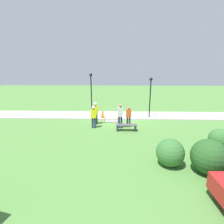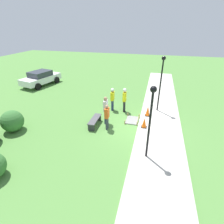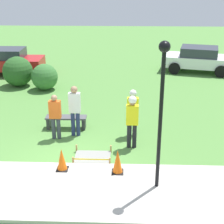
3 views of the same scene
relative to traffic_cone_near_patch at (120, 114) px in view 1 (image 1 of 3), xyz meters
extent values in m
plane|color=#51843D|center=(-0.04, 0.38, -0.43)|extent=(60.00, 60.00, 0.00)
cube|color=#BCB7AD|center=(-0.04, -0.95, -0.38)|extent=(28.00, 2.65, 0.10)
cube|color=gray|center=(0.81, 0.86, -0.40)|extent=(1.12, 0.80, 0.06)
cube|color=tan|center=(0.25, 0.45, -0.30)|extent=(0.05, 0.05, 0.26)
cube|color=tan|center=(1.37, 0.45, -0.30)|extent=(0.05, 0.05, 0.26)
cube|color=tan|center=(0.25, 1.26, -0.30)|extent=(0.05, 0.05, 0.26)
cube|color=tan|center=(1.37, 1.26, -0.30)|extent=(0.05, 0.05, 0.26)
cube|color=yellow|center=(0.81, 0.45, -0.24)|extent=(1.12, 0.00, 0.04)
cube|color=black|center=(0.00, 0.00, -0.32)|extent=(0.34, 0.34, 0.02)
cone|color=orange|center=(0.00, 0.00, 0.02)|extent=(0.29, 0.29, 0.64)
cube|color=black|center=(1.62, -0.10, -0.32)|extent=(0.34, 0.34, 0.02)
cone|color=orange|center=(1.62, -0.10, 0.04)|extent=(0.29, 0.29, 0.69)
cube|color=#2D2D33|center=(-1.04, 3.10, -0.22)|extent=(0.12, 0.40, 0.41)
cube|color=#2D2D33|center=(0.28, 3.10, -0.22)|extent=(0.12, 0.40, 0.41)
cube|color=#4C4C51|center=(-0.38, 3.10, 0.02)|extent=(1.52, 0.44, 0.06)
cylinder|color=black|center=(1.96, 1.65, -0.01)|extent=(0.14, 0.14, 0.85)
cylinder|color=black|center=(2.14, 1.65, -0.01)|extent=(0.14, 0.14, 0.85)
cube|color=yellow|center=(2.05, 1.65, 0.75)|extent=(0.40, 0.22, 0.67)
sphere|color=#A37A5B|center=(2.05, 1.65, 1.20)|extent=(0.23, 0.23, 0.23)
sphere|color=white|center=(2.05, 1.65, 1.26)|extent=(0.26, 0.26, 0.26)
cylinder|color=navy|center=(2.00, 2.56, -0.03)|extent=(0.14, 0.14, 0.80)
cylinder|color=navy|center=(2.18, 2.56, -0.03)|extent=(0.14, 0.14, 0.80)
cube|color=yellow|center=(2.09, 2.56, 0.69)|extent=(0.40, 0.22, 0.64)
sphere|color=brown|center=(2.09, 2.56, 1.12)|extent=(0.22, 0.22, 0.22)
sphere|color=white|center=(2.09, 2.56, 1.18)|extent=(0.25, 0.25, 0.25)
cylinder|color=#383D47|center=(-0.68, 2.22, -0.03)|extent=(0.14, 0.14, 0.79)
cylinder|color=#383D47|center=(-0.50, 2.22, -0.03)|extent=(0.14, 0.14, 0.79)
cube|color=#E55B1E|center=(-0.59, 2.22, 0.67)|extent=(0.40, 0.22, 0.63)
sphere|color=#A37A5B|center=(-0.59, 2.22, 1.09)|extent=(0.21, 0.21, 0.21)
cylinder|color=navy|center=(-0.03, 2.49, 0.02)|extent=(0.14, 0.14, 0.90)
cylinder|color=navy|center=(0.15, 2.49, 0.02)|extent=(0.14, 0.14, 0.90)
cube|color=silver|center=(0.06, 2.49, 0.83)|extent=(0.40, 0.22, 0.71)
sphere|color=#A37A5B|center=(0.06, 2.49, 1.31)|extent=(0.24, 0.24, 0.24)
cylinder|color=black|center=(2.69, -0.74, 1.51)|extent=(0.10, 0.10, 3.68)
sphere|color=black|center=(2.69, -0.74, 3.44)|extent=(0.28, 0.28, 0.28)
cylinder|color=black|center=(-2.65, -0.35, 1.34)|extent=(0.10, 0.10, 3.33)
sphere|color=black|center=(-2.65, -0.35, 3.10)|extent=(0.28, 0.28, 0.28)
sphere|color=#285623|center=(-3.69, 8.25, 0.34)|extent=(1.54, 1.54, 1.54)
sphere|color=#387033|center=(-2.19, 7.70, 0.23)|extent=(1.31, 1.31, 1.31)
sphere|color=#387033|center=(-5.51, 5.84, 0.16)|extent=(1.17, 1.17, 1.17)
camera|label=1|loc=(0.33, 15.23, 4.11)|focal=28.00mm
camera|label=2|loc=(-9.52, -0.40, 5.45)|focal=28.00mm
camera|label=3|loc=(1.78, -8.63, 5.00)|focal=55.00mm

